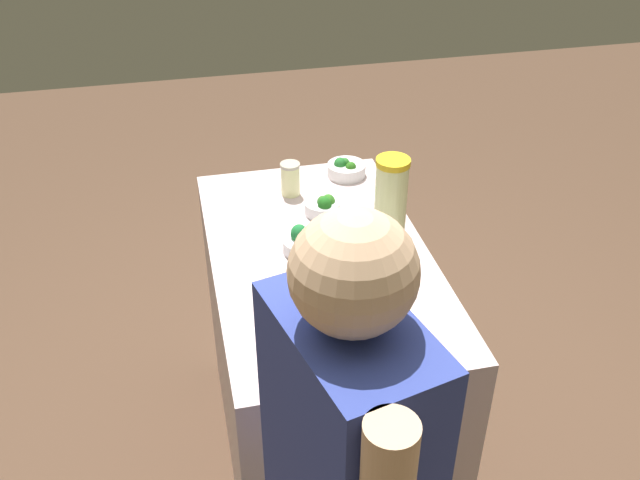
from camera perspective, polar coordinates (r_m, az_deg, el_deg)
The scene contains 9 objects.
ground_plane at distance 2.79m, azimuth 0.00°, elevation -17.07°, with size 8.00×8.00×0.00m, color brown.
counter_slab at distance 2.44m, azimuth 0.00°, elevation -10.14°, with size 1.13×0.65×0.94m, color beige.
dish_cloth at distance 1.90m, azimuth 2.30°, elevation -6.27°, with size 0.34×0.35×0.01m, color beige.
cooking_pot at distance 1.84m, azimuth 2.38°, elevation -3.74°, with size 0.29×0.23×0.20m.
lemonade_pitcher at distance 2.15m, azimuth 5.70°, elevation 3.24°, with size 0.10×0.10×0.27m.
mason_jar at distance 2.42m, azimuth -2.40°, elevation 4.93°, with size 0.07×0.07×0.12m.
broccoli_bowl_front at distance 2.32m, azimuth 0.27°, elevation 2.75°, with size 0.12×0.12×0.07m.
broccoli_bowl_center at distance 2.14m, azimuth -1.42°, elevation -0.13°, with size 0.12×0.12×0.09m.
broccoli_bowl_back at distance 2.55m, azimuth 2.10°, elevation 5.74°, with size 0.14×0.14×0.07m.
Camera 1 is at (1.71, -0.38, 2.17)m, focal length 39.86 mm.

